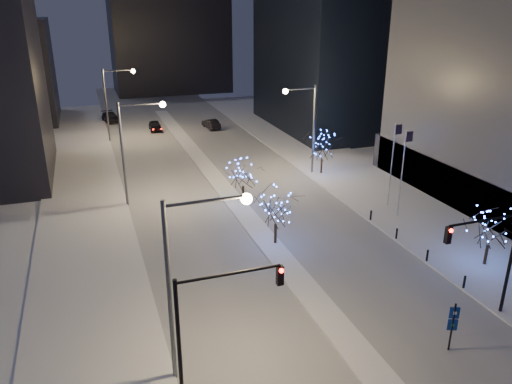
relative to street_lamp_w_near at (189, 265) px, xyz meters
name	(u,v)px	position (x,y,z in m)	size (l,w,h in m)	color
ground	(362,359)	(8.94, -2.00, -6.50)	(160.00, 160.00, 0.00)	silver
road	(208,170)	(8.94, 33.00, -6.49)	(20.00, 130.00, 0.02)	#A2A6B0
median	(219,183)	(8.94, 28.00, -6.42)	(2.00, 80.00, 0.15)	silver
east_sidewalk	(391,199)	(23.94, 18.00, -6.42)	(10.00, 90.00, 0.15)	silver
west_sidewalk	(86,241)	(-5.06, 18.00, -6.42)	(8.00, 90.00, 0.15)	silver
street_lamp_w_near	(189,265)	(0.00, 0.00, 0.00)	(4.40, 0.56, 10.00)	#595E66
street_lamp_w_mid	(133,139)	(0.00, 25.00, 0.00)	(4.40, 0.56, 10.00)	#595E66
street_lamp_w_far	(113,95)	(0.00, 50.00, 0.00)	(4.40, 0.56, 10.00)	#595E66
street_lamp_east	(307,118)	(19.02, 28.00, -0.05)	(3.90, 0.56, 10.00)	#595E66
traffic_signal_west	(211,316)	(0.50, -2.00, -1.74)	(5.26, 0.43, 7.00)	black
traffic_signal_east	(493,250)	(17.88, -1.00, -1.74)	(5.26, 0.43, 7.00)	black
flagpoles	(398,163)	(22.30, 15.25, -1.70)	(1.35, 2.60, 8.00)	silver
bollards	(411,244)	(19.14, 8.00, -5.90)	(0.16, 12.16, 0.90)	black
car_near	(155,126)	(5.93, 54.16, -5.76)	(1.74, 4.32, 1.47)	black
car_mid	(211,124)	(14.33, 52.79, -5.77)	(1.55, 4.46, 1.47)	black
car_far	(111,117)	(-0.06, 62.48, -5.73)	(2.14, 5.27, 1.53)	black
holiday_tree_median_near	(276,208)	(9.44, 12.58, -3.31)	(4.76, 4.76, 4.74)	black
holiday_tree_median_far	(243,173)	(9.44, 21.11, -3.12)	(3.64, 3.64, 4.83)	black
holiday_tree_plaza_near	(491,228)	(22.92, 4.20, -3.39)	(4.15, 4.15, 4.62)	black
holiday_tree_plaza_far	(322,146)	(20.75, 27.28, -3.20)	(4.33, 4.33, 4.94)	black
wayfinding_sign	(453,322)	(13.94, -2.91, -4.62)	(0.52, 0.28, 3.06)	black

